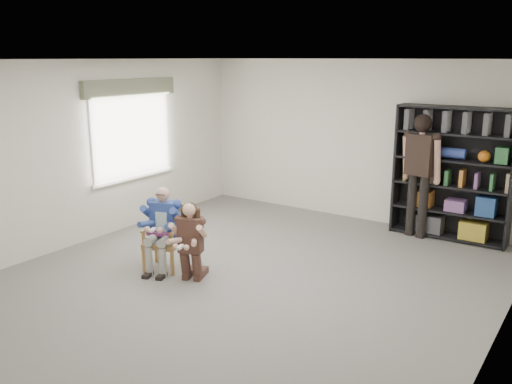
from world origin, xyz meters
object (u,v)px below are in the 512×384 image
Objects in this scene: seated_man at (163,229)px; kneeling_woman at (190,242)px; bookshelf at (452,174)px; armchair at (163,238)px; standing_man at (419,177)px.

seated_man is 0.59m from kneeling_woman.
bookshelf is (2.86, 3.50, 0.47)m from seated_man.
bookshelf reaches higher than kneeling_woman.
kneeling_woman is at bearing -122.19° from bookshelf.
standing_man is (2.41, 3.31, 0.53)m from armchair.
armchair is 4.13m from standing_man.
seated_man is at bearing -109.11° from armchair.
standing_man is (1.83, 3.43, 0.45)m from kneeling_woman.
armchair is at bearing -129.24° from bookshelf.
standing_man reaches higher than kneeling_woman.
armchair is 0.45× the size of standing_man.
standing_man is at bearing -156.20° from bookshelf.
bookshelf is at bearing 31.65° from seated_man.
armchair is 0.84× the size of kneeling_woman.
bookshelf is at bearing 35.31° from standing_man.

